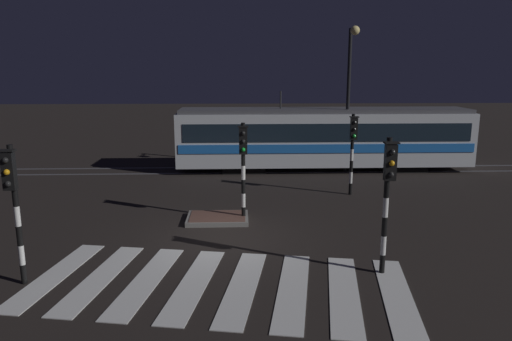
{
  "coord_description": "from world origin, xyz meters",
  "views": [
    {
      "loc": [
        0.54,
        -14.24,
        5.25
      ],
      "look_at": [
        1.2,
        3.76,
        1.4
      ],
      "focal_mm": 33.37,
      "sensor_mm": 36.0,
      "label": 1
    }
  ],
  "objects_px": {
    "traffic_light_corner_near_right": "(388,186)",
    "tram": "(324,137)",
    "street_lamp_trackside_right": "(350,83)",
    "traffic_light_corner_near_left": "(13,195)",
    "traffic_light_median_centre": "(243,157)",
    "traffic_light_corner_far_right": "(353,142)"
  },
  "relations": [
    {
      "from": "traffic_light_corner_near_right",
      "to": "tram",
      "type": "relative_size",
      "value": 0.23
    },
    {
      "from": "street_lamp_trackside_right",
      "to": "tram",
      "type": "bearing_deg",
      "value": 142.08
    },
    {
      "from": "traffic_light_corner_near_left",
      "to": "traffic_light_median_centre",
      "type": "xyz_separation_m",
      "value": [
        5.54,
        4.86,
        -0.03
      ]
    },
    {
      "from": "traffic_light_corner_far_right",
      "to": "tram",
      "type": "height_order",
      "value": "tram"
    },
    {
      "from": "traffic_light_median_centre",
      "to": "tram",
      "type": "height_order",
      "value": "tram"
    },
    {
      "from": "traffic_light_corner_near_right",
      "to": "traffic_light_median_centre",
      "type": "relative_size",
      "value": 1.04
    },
    {
      "from": "traffic_light_median_centre",
      "to": "tram",
      "type": "distance_m",
      "value": 9.6
    },
    {
      "from": "traffic_light_corner_far_right",
      "to": "street_lamp_trackside_right",
      "type": "xyz_separation_m",
      "value": [
        0.78,
        4.33,
        2.32
      ]
    },
    {
      "from": "traffic_light_median_centre",
      "to": "tram",
      "type": "relative_size",
      "value": 0.23
    },
    {
      "from": "traffic_light_corner_near_right",
      "to": "tram",
      "type": "height_order",
      "value": "tram"
    },
    {
      "from": "traffic_light_corner_near_left",
      "to": "tram",
      "type": "height_order",
      "value": "tram"
    },
    {
      "from": "street_lamp_trackside_right",
      "to": "traffic_light_corner_far_right",
      "type": "bearing_deg",
      "value": -100.22
    },
    {
      "from": "street_lamp_trackside_right",
      "to": "tram",
      "type": "distance_m",
      "value": 3.16
    },
    {
      "from": "traffic_light_corner_near_right",
      "to": "traffic_light_corner_near_left",
      "type": "relative_size",
      "value": 1.02
    },
    {
      "from": "traffic_light_corner_near_right",
      "to": "tram",
      "type": "xyz_separation_m",
      "value": [
        0.72,
        13.14,
        -0.63
      ]
    },
    {
      "from": "tram",
      "to": "traffic_light_corner_near_right",
      "type": "bearing_deg",
      "value": -93.13
    },
    {
      "from": "street_lamp_trackside_right",
      "to": "traffic_light_corner_near_left",
      "type": "bearing_deg",
      "value": -130.93
    },
    {
      "from": "street_lamp_trackside_right",
      "to": "traffic_light_median_centre",
      "type": "bearing_deg",
      "value": -124.82
    },
    {
      "from": "street_lamp_trackside_right",
      "to": "traffic_light_corner_near_right",
      "type": "bearing_deg",
      "value": -98.29
    },
    {
      "from": "traffic_light_corner_near_right",
      "to": "traffic_light_median_centre",
      "type": "xyz_separation_m",
      "value": [
        -3.59,
        4.57,
        -0.09
      ]
    },
    {
      "from": "traffic_light_corner_far_right",
      "to": "tram",
      "type": "relative_size",
      "value": 0.22
    },
    {
      "from": "traffic_light_corner_near_right",
      "to": "traffic_light_corner_far_right",
      "type": "xyz_separation_m",
      "value": [
        1.01,
        7.97,
        -0.1
      ]
    }
  ]
}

